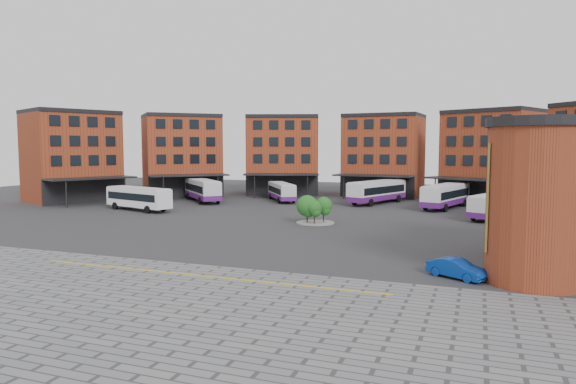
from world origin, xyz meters
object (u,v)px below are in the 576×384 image
(bus_e, at_px, (446,195))
(bus_b, at_px, (202,190))
(blue_car, at_px, (457,268))
(bus_c, at_px, (282,191))
(bus_d, at_px, (377,191))
(tree_island, at_px, (314,208))
(bus_a, at_px, (138,197))
(bus_f, at_px, (496,205))

(bus_e, bearing_deg, bus_b, -157.37)
(bus_e, xyz_separation_m, blue_car, (3.18, -40.67, -1.21))
(bus_b, bearing_deg, bus_c, -21.31)
(bus_b, distance_m, bus_d, 27.80)
(tree_island, xyz_separation_m, bus_e, (13.26, 20.57, 0.08))
(tree_island, height_order, blue_car, tree_island)
(bus_e, bearing_deg, bus_a, -139.68)
(bus_e, relative_size, blue_car, 3.13)
(bus_b, distance_m, blue_car, 54.74)
(bus_a, distance_m, blue_car, 48.78)
(bus_c, distance_m, bus_e, 25.63)
(bus_f, bearing_deg, bus_e, 148.78)
(bus_d, distance_m, bus_f, 20.42)
(bus_c, xyz_separation_m, bus_f, (31.99, -9.93, 0.07))
(tree_island, distance_m, bus_d, 23.54)
(bus_c, xyz_separation_m, bus_e, (25.61, -1.06, 0.27))
(bus_d, bearing_deg, bus_e, 6.31)
(tree_island, bearing_deg, bus_d, 82.97)
(bus_a, distance_m, bus_c, 23.20)
(bus_b, relative_size, bus_c, 1.10)
(bus_d, distance_m, bus_e, 10.75)
(bus_d, relative_size, bus_e, 1.02)
(bus_a, height_order, blue_car, bus_a)
(bus_d, relative_size, bus_f, 1.16)
(bus_d, xyz_separation_m, blue_car, (13.56, -43.46, -1.26))
(tree_island, bearing_deg, bus_b, 145.36)
(tree_island, xyz_separation_m, bus_c, (-12.35, 21.62, -0.19))
(bus_f, distance_m, blue_car, 31.97)
(bus_f, bearing_deg, bus_d, 168.20)
(bus_f, relative_size, blue_car, 2.76)
(bus_e, bearing_deg, tree_island, -106.17)
(bus_a, height_order, bus_f, bus_a)
(bus_e, distance_m, blue_car, 40.81)
(bus_b, distance_m, bus_f, 44.02)
(bus_f, bearing_deg, bus_b, -163.43)
(bus_a, bearing_deg, bus_d, -38.42)
(bus_c, relative_size, bus_d, 0.79)
(bus_b, bearing_deg, bus_d, -30.27)
(bus_a, height_order, bus_b, bus_b)
(bus_a, relative_size, blue_car, 2.89)
(bus_d, bearing_deg, bus_a, -124.03)
(tree_island, height_order, bus_e, bus_e)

